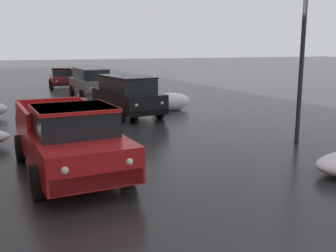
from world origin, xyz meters
name	(u,v)px	position (x,y,z in m)	size (l,w,h in m)	color
snow_bank_along_left_kerb	(171,102)	(4.58, 15.42, 0.40)	(2.05, 0.92, 0.87)	white
snow_bank_far_right_pile	(94,81)	(4.37, 30.19, 0.30)	(2.71, 1.29, 0.60)	white
pickup_truck_red_approaching_near_lane	(69,138)	(-1.85, 7.37, 0.88)	(2.34, 5.32, 1.76)	red
suv_black_parked_kerbside_close	(127,94)	(2.07, 14.65, 0.99)	(2.33, 4.52, 1.82)	black
suv_grey_parked_kerbside_mid	(91,82)	(2.14, 21.96, 0.99)	(2.02, 4.74, 1.82)	slate
sedan_maroon_parked_far_down_block	(62,78)	(1.58, 28.99, 0.75)	(2.18, 4.10, 1.42)	maroon
street_lamp_post	(303,39)	(5.43, 7.46, 3.34)	(0.44, 0.24, 5.96)	#28282D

